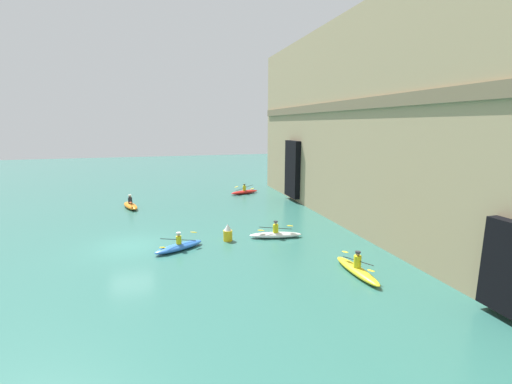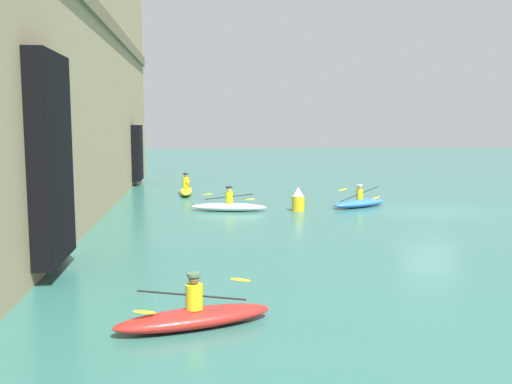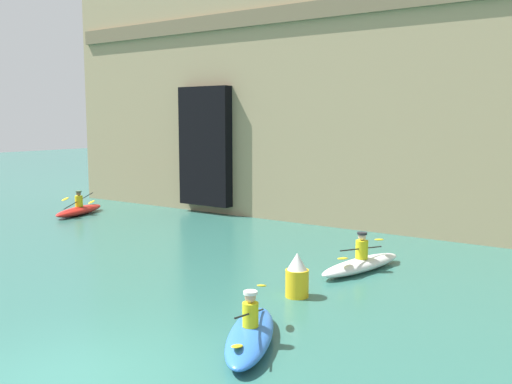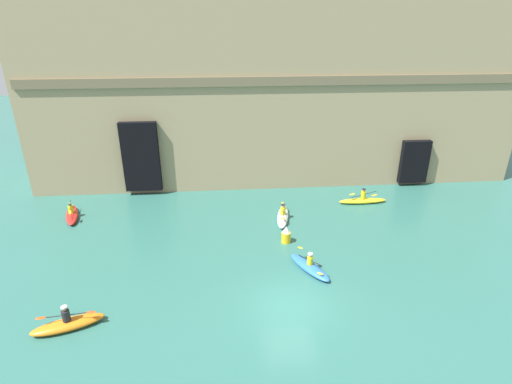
% 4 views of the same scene
% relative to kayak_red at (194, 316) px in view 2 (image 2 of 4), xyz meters
% --- Properties ---
extents(ground_plane, '(120.00, 120.00, 0.00)m').
position_rel_kayak_red_xyz_m(ground_plane, '(13.21, -10.27, -0.22)').
color(ground_plane, '#2D665B').
extents(cliff_bluff, '(37.63, 7.44, 14.25)m').
position_rel_kayak_red_xyz_m(cliff_bluff, '(14.69, 7.27, 6.89)').
color(cliff_bluff, '#9E8966').
rests_on(cliff_bluff, ground).
extents(kayak_red, '(1.61, 3.17, 1.06)m').
position_rel_kayak_red_xyz_m(kayak_red, '(0.00, 0.00, 0.00)').
color(kayak_red, red).
rests_on(kayak_red, ground).
extents(kayak_blue, '(2.13, 3.05, 1.04)m').
position_rel_kayak_red_xyz_m(kayak_blue, '(14.71, -7.49, -0.01)').
color(kayak_blue, blue).
rests_on(kayak_blue, ground).
extents(kayak_white, '(1.35, 3.39, 1.09)m').
position_rel_kayak_red_xyz_m(kayak_white, '(14.18, -1.47, 0.00)').
color(kayak_white, white).
rests_on(kayak_white, ground).
extents(kayak_yellow, '(3.50, 0.71, 1.15)m').
position_rel_kayak_red_xyz_m(kayak_yellow, '(20.35, 0.52, 0.01)').
color(kayak_yellow, yellow).
rests_on(kayak_yellow, ground).
extents(marker_buoy, '(0.56, 0.56, 1.07)m').
position_rel_kayak_red_xyz_m(marker_buoy, '(13.91, -4.50, 0.27)').
color(marker_buoy, yellow).
rests_on(marker_buoy, ground).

